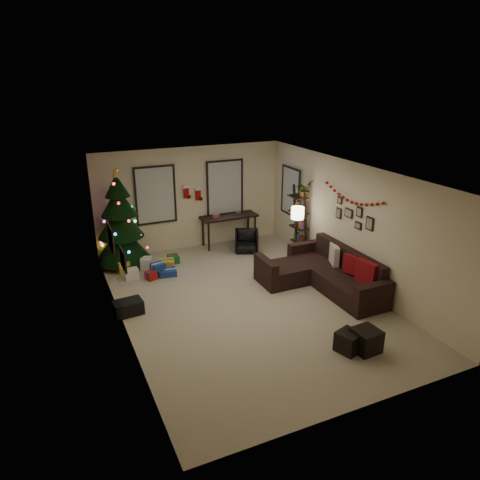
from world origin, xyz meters
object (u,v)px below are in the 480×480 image
object	(u,v)px
christmas_tree	(120,225)
desk_chair	(247,241)
sofa	(323,274)
bookshelf	(300,222)
desk	(229,219)

from	to	relation	value
christmas_tree	desk_chair	world-z (taller)	christmas_tree
sofa	bookshelf	size ratio (longest dim) A/B	1.48
christmas_tree	bookshelf	size ratio (longest dim) A/B	1.35
christmas_tree	desk	distance (m)	2.93
sofa	desk_chair	size ratio (longest dim) A/B	4.72
sofa	bookshelf	world-z (taller)	bookshelf
sofa	desk	xyz separation A→B (m)	(-0.88, 3.23, 0.45)
sofa	desk	world-z (taller)	sofa
desk_chair	desk	bearing A→B (deg)	133.52
christmas_tree	desk_chair	distance (m)	3.25
desk	bookshelf	distance (m)	1.97
desk	bookshelf	bearing A→B (deg)	-47.07
christmas_tree	sofa	size ratio (longest dim) A/B	0.91
christmas_tree	sofa	bearing A→B (deg)	-38.92
sofa	desk_chair	distance (m)	2.67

